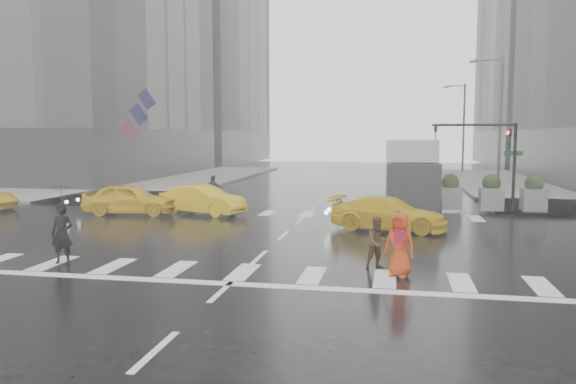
% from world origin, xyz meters
% --- Properties ---
extents(ground, '(120.00, 120.00, 0.00)m').
position_xyz_m(ground, '(0.00, 0.00, 0.00)').
color(ground, black).
rests_on(ground, ground).
extents(sidewalk_nw, '(35.00, 35.00, 0.15)m').
position_xyz_m(sidewalk_nw, '(-19.50, 17.50, 0.07)').
color(sidewalk_nw, gray).
rests_on(sidewalk_nw, ground).
extents(building_nw_far, '(26.05, 26.05, 44.00)m').
position_xyz_m(building_nw_far, '(-29.00, 56.00, 20.19)').
color(building_nw_far, slate).
rests_on(building_nw_far, ground).
extents(road_markings, '(18.00, 48.00, 0.01)m').
position_xyz_m(road_markings, '(0.00, 0.00, 0.01)').
color(road_markings, silver).
rests_on(road_markings, ground).
extents(traffic_signal_pole, '(4.45, 0.42, 4.50)m').
position_xyz_m(traffic_signal_pole, '(9.01, 8.01, 3.22)').
color(traffic_signal_pole, black).
rests_on(traffic_signal_pole, ground).
extents(street_lamp_near, '(2.15, 0.22, 9.00)m').
position_xyz_m(street_lamp_near, '(10.87, 18.00, 4.95)').
color(street_lamp_near, '#59595B').
rests_on(street_lamp_near, ground).
extents(street_lamp_far, '(2.15, 0.22, 9.00)m').
position_xyz_m(street_lamp_far, '(10.87, 38.00, 4.95)').
color(street_lamp_far, '#59595B').
rests_on(street_lamp_far, ground).
extents(planter_west, '(1.10, 1.10, 1.80)m').
position_xyz_m(planter_west, '(7.00, 8.20, 0.98)').
color(planter_west, gray).
rests_on(planter_west, ground).
extents(planter_mid, '(1.10, 1.10, 1.80)m').
position_xyz_m(planter_mid, '(9.00, 8.20, 0.98)').
color(planter_mid, gray).
rests_on(planter_mid, ground).
extents(planter_east, '(1.10, 1.10, 1.80)m').
position_xyz_m(planter_east, '(11.00, 8.20, 0.98)').
color(planter_east, gray).
rests_on(planter_east, ground).
extents(flag_cluster, '(2.87, 3.06, 4.69)m').
position_xyz_m(flag_cluster, '(-15.08, 18.50, 5.64)').
color(flag_cluster, '#59595B').
rests_on(flag_cluster, ground).
extents(pedestrian_black, '(1.05, 1.06, 2.43)m').
position_xyz_m(pedestrian_black, '(-5.65, -6.01, 1.57)').
color(pedestrian_black, black).
rests_on(pedestrian_black, ground).
extents(pedestrian_brown, '(0.92, 0.85, 1.52)m').
position_xyz_m(pedestrian_brown, '(3.76, -4.77, 0.76)').
color(pedestrian_brown, '#442B18').
rests_on(pedestrian_brown, ground).
extents(pedestrian_orange, '(1.02, 0.85, 1.78)m').
position_xyz_m(pedestrian_orange, '(4.38, -5.67, 0.89)').
color(pedestrian_orange, red).
rests_on(pedestrian_orange, ground).
extents(pedestrian_far_a, '(1.16, 0.88, 1.75)m').
position_xyz_m(pedestrian_far_a, '(-5.35, 7.53, 0.88)').
color(pedestrian_far_a, black).
rests_on(pedestrian_far_a, ground).
extents(pedestrian_far_b, '(1.28, 1.10, 1.73)m').
position_xyz_m(pedestrian_far_b, '(4.48, 7.21, 0.86)').
color(pedestrian_far_b, black).
rests_on(pedestrian_far_b, ground).
extents(taxi_front, '(4.66, 2.29, 1.53)m').
position_xyz_m(taxi_front, '(-8.55, 4.24, 0.76)').
color(taxi_front, '#E8B90C').
rests_on(taxi_front, ground).
extents(taxi_mid, '(4.59, 2.71, 1.43)m').
position_xyz_m(taxi_mid, '(-5.05, 4.99, 0.71)').
color(taxi_mid, '#E8B90C').
rests_on(taxi_mid, ground).
extents(taxi_rear, '(4.51, 2.78, 1.38)m').
position_xyz_m(taxi_rear, '(4.00, 2.00, 0.69)').
color(taxi_rear, '#E8B90C').
rests_on(taxi_rear, ground).
extents(box_truck, '(2.56, 6.84, 3.63)m').
position_xyz_m(box_truck, '(5.12, 8.56, 1.94)').
color(box_truck, silver).
rests_on(box_truck, ground).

